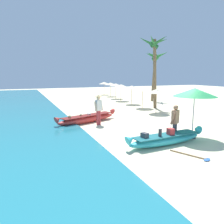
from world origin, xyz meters
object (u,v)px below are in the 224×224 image
at_px(boat_cyan_foreground, 166,139).
at_px(paddle, 195,156).
at_px(boat_red_midground, 87,118).
at_px(patio_umbrella_large, 195,93).
at_px(person_tourist_customer, 175,121).
at_px(palm_tree_tall_inland, 155,61).
at_px(person_vendor_hatted, 98,107).
at_px(palm_tree_leaning_seaward, 155,52).

bearing_deg(boat_cyan_foreground, paddle, -86.08).
height_order(boat_red_midground, patio_umbrella_large, patio_umbrella_large).
relative_size(patio_umbrella_large, paddle, 1.62).
distance_m(person_tourist_customer, palm_tree_tall_inland, 15.64).
bearing_deg(boat_cyan_foreground, person_tourist_customer, 23.35).
xyz_separation_m(person_vendor_hatted, paddle, (1.54, -6.23, -1.04)).
distance_m(boat_cyan_foreground, person_vendor_hatted, 4.93).
height_order(patio_umbrella_large, paddle, patio_umbrella_large).
relative_size(boat_cyan_foreground, boat_red_midground, 0.91).
relative_size(palm_tree_leaning_seaward, paddle, 4.29).
xyz_separation_m(palm_tree_tall_inland, paddle, (-8.37, -14.97, -4.48)).
bearing_deg(person_vendor_hatted, paddle, -76.12).
xyz_separation_m(boat_cyan_foreground, boat_red_midground, (-1.87, 5.54, 0.01)).
relative_size(person_vendor_hatted, palm_tree_leaning_seaward, 0.29).
bearing_deg(patio_umbrella_large, person_tourist_customer, -179.46).
height_order(person_vendor_hatted, patio_umbrella_large, patio_umbrella_large).
relative_size(person_tourist_customer, palm_tree_leaning_seaward, 0.26).
xyz_separation_m(boat_red_midground, person_tourist_customer, (2.57, -5.23, 0.67)).
distance_m(person_vendor_hatted, patio_umbrella_large, 5.50).
distance_m(patio_umbrella_large, palm_tree_tall_inland, 14.88).
distance_m(patio_umbrella_large, paddle, 3.31).
height_order(palm_tree_tall_inland, palm_tree_leaning_seaward, palm_tree_leaning_seaward).
bearing_deg(palm_tree_tall_inland, patio_umbrella_large, -117.19).
distance_m(palm_tree_tall_inland, paddle, 17.73).
height_order(person_tourist_customer, palm_tree_tall_inland, palm_tree_tall_inland).
distance_m(boat_cyan_foreground, paddle, 1.60).
bearing_deg(person_tourist_customer, boat_cyan_foreground, -156.65).
bearing_deg(person_vendor_hatted, boat_red_midground, 116.37).
bearing_deg(paddle, palm_tree_leaning_seaward, 63.65).
xyz_separation_m(boat_cyan_foreground, palm_tree_leaning_seaward, (5.28, 8.86, 4.71)).
distance_m(boat_cyan_foreground, person_tourist_customer, 1.02).
distance_m(palm_tree_leaning_seaward, paddle, 12.65).
height_order(boat_red_midground, person_tourist_customer, person_tourist_customer).
xyz_separation_m(person_vendor_hatted, palm_tree_leaning_seaward, (6.71, 4.21, 3.90)).
height_order(person_tourist_customer, palm_tree_leaning_seaward, palm_tree_leaning_seaward).
height_order(person_tourist_customer, patio_umbrella_large, patio_umbrella_large).
height_order(patio_umbrella_large, palm_tree_leaning_seaward, palm_tree_leaning_seaward).
height_order(boat_cyan_foreground, patio_umbrella_large, patio_umbrella_large).
height_order(boat_red_midground, person_vendor_hatted, person_vendor_hatted).
xyz_separation_m(palm_tree_leaning_seaward, paddle, (-5.17, -10.44, -4.94)).
bearing_deg(palm_tree_tall_inland, paddle, -119.22).
relative_size(boat_cyan_foreground, person_tourist_customer, 2.42).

